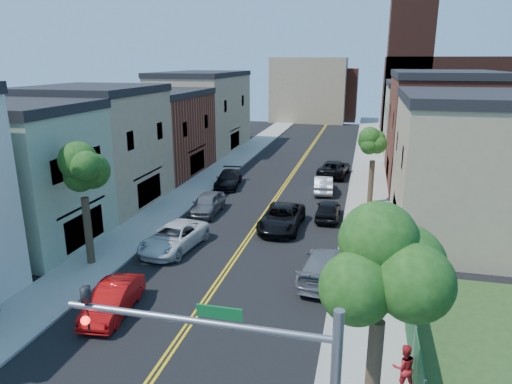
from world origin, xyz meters
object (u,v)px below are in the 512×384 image
Objects in this scene: dark_car_right_far at (334,168)px; silver_car_right at (323,184)px; black_car_left at (228,179)px; grey_car_right at (324,266)px; red_sedan at (113,300)px; pedestrian_right at (404,367)px; white_pickup at (174,237)px; black_suv_lane at (282,218)px; grey_car_left at (207,204)px; black_car_right at (328,209)px.

silver_car_right is at bearing 91.30° from dark_car_right_far.
grey_car_right reaches higher than black_car_left.
red_sedan is at bearing 37.59° from grey_car_right.
pedestrian_right reaches higher than dark_car_right_far.
red_sedan is 30.61m from dark_car_right_far.
black_suv_lane is (5.94, 5.21, 0.03)m from white_pickup.
red_sedan is 0.79× the size of grey_car_right.
black_car_left is at bearing -52.82° from grey_car_right.
grey_car_right is (9.61, -2.02, 0.03)m from white_pickup.
red_sedan is 7.88m from white_pickup.
grey_car_left reaches higher than black_car_right.
red_sedan is at bearing -88.38° from grey_car_left.
black_suv_lane is at bearing 60.79° from red_sedan.
silver_car_right is 2.65× the size of pedestrian_right.
dark_car_right_far reaches higher than silver_car_right.
dark_car_right_far is (8.36, 21.65, 0.03)m from white_pickup.
pedestrian_right is at bearing -52.78° from grey_car_left.
black_car_right is 0.75× the size of black_suv_lane.
white_pickup is 1.01× the size of grey_car_right.
pedestrian_right is at bearing 102.34° from black_car_right.
black_car_right is 13.58m from dark_car_right_far.
black_car_left reaches higher than red_sedan.
black_suv_lane reaches higher than black_car_right.
dark_car_right_far reaches higher than black_car_left.
black_car_right is at bearing 97.84° from dark_car_right_far.
pedestrian_right reaches higher than white_pickup.
red_sedan is 0.75× the size of dark_car_right_far.
red_sedan is 1.01× the size of black_car_right.
white_pickup is 1.09× the size of black_car_left.
white_pickup reaches higher than black_car_right.
pedestrian_right reaches higher than red_sedan.
black_car_right is 4.16m from black_suv_lane.
grey_car_left is 1.10× the size of black_car_right.
grey_car_right is 1.21× the size of silver_car_right.
grey_car_left is at bearing -92.31° from black_car_left.
grey_car_left is at bearing 100.17° from white_pickup.
silver_car_right is at bearing -79.02° from grey_car_right.
pedestrian_right is (13.21, -10.23, 0.24)m from white_pickup.
red_sedan is at bearing 80.11° from dark_car_right_far.
black_suv_lane reaches higher than silver_car_right.
red_sedan is at bearing -112.53° from black_suv_lane.
silver_car_right is (7.91, 15.24, -0.02)m from white_pickup.
grey_car_right is (9.30, 5.86, 0.08)m from red_sedan.
dark_car_right_far is (-0.59, 13.57, 0.07)m from black_car_right.
grey_car_left is at bearing 86.39° from red_sedan.
silver_car_right is at bearing 65.86° from red_sedan.
black_car_right is 0.74× the size of dark_car_right_far.
grey_car_left is 0.93× the size of black_car_left.
black_suv_lane is at bearing 49.01° from white_pickup.
black_car_left reaches higher than black_car_right.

